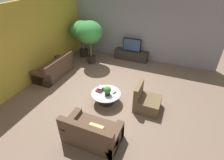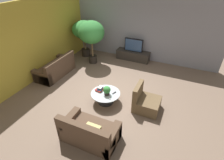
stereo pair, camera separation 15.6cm
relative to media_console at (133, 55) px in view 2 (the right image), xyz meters
name	(u,v)px [view 2 (the right image)]	position (x,y,z in m)	size (l,w,h in m)	color
ground_plane	(111,92)	(0.15, -2.94, -0.24)	(24.00, 24.00, 0.00)	brown
back_wall_stone	(140,28)	(0.15, 0.32, 1.26)	(7.40, 0.12, 3.00)	gray
side_wall_left	(39,39)	(-3.11, -2.74, 1.26)	(0.12, 7.40, 3.00)	gold
media_console	(133,55)	(0.00, 0.00, 0.00)	(1.65, 0.50, 0.45)	#2D2823
television	(134,45)	(0.00, 0.00, 0.52)	(0.89, 0.13, 0.62)	black
coffee_table	(106,96)	(0.20, -3.50, 0.03)	(0.99, 0.99, 0.38)	black
couch_by_wall	(56,69)	(-2.52, -2.74, 0.05)	(0.84, 1.74, 0.84)	#4C3828
couch_near_entry	(89,132)	(0.50, -5.08, 0.05)	(1.48, 0.84, 0.84)	#4C3828
armchair_wicker	(145,102)	(1.52, -3.28, 0.03)	(0.80, 0.76, 0.86)	brown
potted_palm_tall	(84,31)	(-2.37, -0.57, 1.07)	(1.13, 1.13, 1.80)	black
potted_palm_corner	(91,33)	(-1.66, -1.08, 1.20)	(1.17, 1.17, 1.99)	black
potted_plant_tabletop	(107,90)	(0.28, -3.56, 0.32)	(0.25, 0.25, 0.32)	black
book_stack	(100,89)	(-0.04, -3.43, 0.21)	(0.27, 0.30, 0.14)	gold
remote_black	(114,93)	(0.47, -3.39, 0.16)	(0.04, 0.16, 0.02)	black
remote_silver	(109,98)	(0.43, -3.70, 0.16)	(0.04, 0.16, 0.02)	gray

